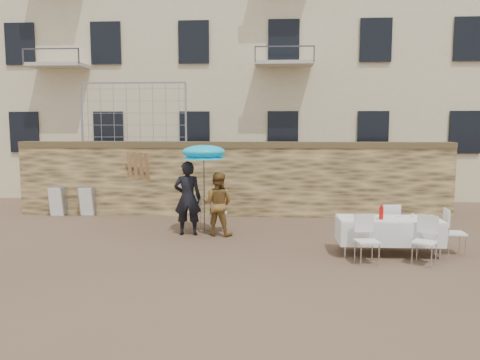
# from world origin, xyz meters

# --- Properties ---
(ground) EXTENTS (80.00, 80.00, 0.00)m
(ground) POSITION_xyz_m (0.00, 0.00, 0.00)
(ground) COLOR brown
(ground) RESTS_ON ground
(stone_wall) EXTENTS (13.00, 0.50, 2.20)m
(stone_wall) POSITION_xyz_m (0.00, 5.00, 1.10)
(stone_wall) COLOR olive
(stone_wall) RESTS_ON ground
(apartment_building) EXTENTS (20.00, 8.00, 15.00)m
(apartment_building) POSITION_xyz_m (0.00, 12.00, 7.50)
(apartment_building) COLOR beige
(apartment_building) RESTS_ON ground
(chain_link_fence) EXTENTS (3.20, 0.06, 1.80)m
(chain_link_fence) POSITION_xyz_m (-3.00, 5.00, 3.10)
(chain_link_fence) COLOR gray
(chain_link_fence) RESTS_ON stone_wall
(man_suit) EXTENTS (0.69, 0.48, 1.85)m
(man_suit) POSITION_xyz_m (-0.91, 2.33, 0.92)
(man_suit) COLOR black
(man_suit) RESTS_ON ground
(woman_dress) EXTENTS (0.88, 0.75, 1.58)m
(woman_dress) POSITION_xyz_m (-0.16, 2.33, 0.79)
(woman_dress) COLOR #AB7834
(woman_dress) RESTS_ON ground
(umbrella) EXTENTS (1.12, 1.12, 2.12)m
(umbrella) POSITION_xyz_m (-0.51, 2.43, 2.00)
(umbrella) COLOR #3F3F44
(umbrella) RESTS_ON ground
(couple_chair_left) EXTENTS (0.65, 0.65, 0.96)m
(couple_chair_left) POSITION_xyz_m (-0.91, 2.88, 0.48)
(couple_chair_left) COLOR white
(couple_chair_left) RESTS_ON ground
(couple_chair_right) EXTENTS (0.51, 0.51, 0.96)m
(couple_chair_right) POSITION_xyz_m (-0.21, 2.88, 0.48)
(couple_chair_right) COLOR white
(couple_chair_right) RESTS_ON ground
(banquet_table) EXTENTS (2.10, 0.85, 0.78)m
(banquet_table) POSITION_xyz_m (3.62, 0.79, 0.73)
(banquet_table) COLOR white
(banquet_table) RESTS_ON ground
(soda_bottle) EXTENTS (0.09, 0.09, 0.26)m
(soda_bottle) POSITION_xyz_m (3.42, 0.64, 0.91)
(soda_bottle) COLOR red
(soda_bottle) RESTS_ON banquet_table
(table_chair_front_left) EXTENTS (0.55, 0.55, 0.96)m
(table_chair_front_left) POSITION_xyz_m (3.02, 0.04, 0.48)
(table_chair_front_left) COLOR white
(table_chair_front_left) RESTS_ON ground
(table_chair_front_right) EXTENTS (0.66, 0.66, 0.96)m
(table_chair_front_right) POSITION_xyz_m (4.12, 0.04, 0.48)
(table_chair_front_right) COLOR white
(table_chair_front_right) RESTS_ON ground
(table_chair_back) EXTENTS (0.53, 0.53, 0.96)m
(table_chair_back) POSITION_xyz_m (3.82, 1.59, 0.48)
(table_chair_back) COLOR white
(table_chair_back) RESTS_ON ground
(table_chair_side) EXTENTS (0.51, 0.51, 0.96)m
(table_chair_side) POSITION_xyz_m (5.02, 0.89, 0.48)
(table_chair_side) COLOR white
(table_chair_side) RESTS_ON ground
(chair_stack_left) EXTENTS (0.46, 0.47, 0.92)m
(chair_stack_left) POSITION_xyz_m (-5.26, 4.73, 0.46)
(chair_stack_left) COLOR white
(chair_stack_left) RESTS_ON ground
(chair_stack_right) EXTENTS (0.46, 0.40, 0.92)m
(chair_stack_right) POSITION_xyz_m (-4.36, 4.73, 0.46)
(chair_stack_right) COLOR white
(chair_stack_right) RESTS_ON ground
(wood_planks) EXTENTS (0.70, 0.20, 2.00)m
(wood_planks) POSITION_xyz_m (-2.76, 4.80, 1.00)
(wood_planks) COLOR #A37749
(wood_planks) RESTS_ON ground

